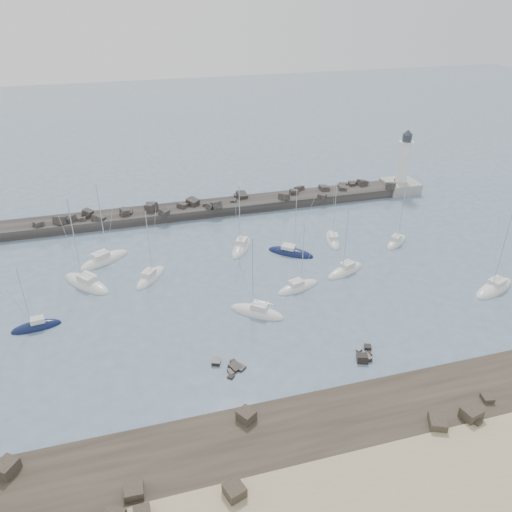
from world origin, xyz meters
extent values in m
plane|color=slate|center=(0.00, 0.00, 0.00)|extent=(400.00, 400.00, 0.00)
cube|color=#2C251E|center=(0.00, -22.00, 0.00)|extent=(140.00, 12.00, 0.70)
cube|color=#2C251E|center=(-7.01, -26.42, 0.97)|extent=(2.18, 2.24, 1.24)
cube|color=#2C251E|center=(-27.40, -18.04, 0.98)|extent=(2.52, 2.57, 1.25)
cube|color=#2C251E|center=(-3.65, -17.91, 0.92)|extent=(2.27, 2.32, 1.15)
cube|color=#2C251E|center=(19.70, -24.31, 1.00)|extent=(2.34, 2.12, 1.31)
cube|color=#2C251E|center=(23.20, -22.54, 0.62)|extent=(1.38, 1.46, 0.55)
cube|color=#2C251E|center=(15.63, -24.24, 0.86)|extent=(2.48, 2.72, 1.02)
cube|color=#2C251E|center=(20.17, -24.08, 0.79)|extent=(1.47, 1.49, 0.89)
cube|color=#2C251E|center=(-15.86, -23.71, 0.81)|extent=(1.81, 1.90, 0.92)
cube|color=#2C251E|center=(19.82, -25.15, 0.61)|extent=(1.11, 1.20, 0.52)
cube|color=black|center=(-2.83, -8.39, 0.23)|extent=(0.84, 0.85, 0.44)
cube|color=black|center=(-2.85, -9.33, 0.01)|extent=(1.81, 1.90, 1.14)
cube|color=black|center=(-3.68, -10.78, -0.08)|extent=(1.07, 1.09, 0.71)
cube|color=black|center=(-2.26, -9.53, -0.04)|extent=(1.63, 1.62, 0.74)
cube|color=black|center=(-4.90, -7.83, 0.14)|extent=(1.39, 1.47, 0.94)
cube|color=black|center=(-3.43, -9.90, -0.02)|extent=(1.00, 1.18, 0.73)
cube|color=black|center=(13.38, -10.38, 0.01)|extent=(0.94, 0.86, 0.61)
cube|color=black|center=(13.38, -12.23, 0.00)|extent=(1.43, 1.36, 1.16)
cube|color=black|center=(12.84, -12.29, 0.27)|extent=(1.76, 1.89, 1.33)
cube|color=black|center=(14.10, -11.49, -0.01)|extent=(0.99, 1.05, 0.58)
cube|color=black|center=(14.62, -10.30, 0.10)|extent=(1.21, 1.22, 0.66)
cube|color=#2A2725|center=(-7.50, 38.00, 0.20)|extent=(115.00, 6.00, 3.20)
cube|color=#2A2725|center=(36.71, 40.35, 1.92)|extent=(1.85, 1.76, 1.33)
cube|color=#2A2725|center=(-13.17, 37.93, 2.01)|extent=(2.48, 2.31, 1.92)
cube|color=#2A2725|center=(3.26, 37.52, 1.49)|extent=(1.73, 1.70, 1.00)
cube|color=#2A2725|center=(10.55, 39.69, 2.22)|extent=(2.47, 2.68, 2.01)
cube|color=#2A2725|center=(21.83, 38.68, 1.79)|extent=(2.02, 2.26, 1.93)
cube|color=#2A2725|center=(-20.54, 38.59, 2.23)|extent=(2.58, 2.34, 2.18)
cube|color=#2A2725|center=(-8.23, 37.76, 2.45)|extent=(2.74, 2.65, 2.07)
cube|color=#2A2725|center=(28.97, 39.22, 1.98)|extent=(2.17, 2.51, 1.62)
cube|color=#2A2725|center=(18.85, 36.48, 2.24)|extent=(2.57, 2.74, 1.92)
cube|color=#2A2725|center=(-8.34, 38.84, 2.24)|extent=(2.13, 2.43, 1.71)
cube|color=#2A2725|center=(4.26, 35.84, 2.36)|extent=(2.25, 2.80, 2.03)
cube|color=#2A2725|center=(-18.53, 36.45, 1.97)|extent=(2.98, 2.68, 2.10)
cube|color=#2A2725|center=(38.26, 39.48, 2.21)|extent=(2.56, 2.17, 2.01)
cube|color=#2A2725|center=(32.84, 38.08, 1.97)|extent=(2.32, 2.30, 1.41)
cube|color=#2A2725|center=(3.17, 36.00, 2.06)|extent=(2.29, 2.12, 1.73)
cube|color=#2A2725|center=(35.77, 39.98, 1.85)|extent=(1.40, 1.64, 1.78)
cube|color=#2A2725|center=(-29.29, 36.61, 1.88)|extent=(2.30, 2.47, 1.62)
cube|color=#2A2725|center=(-21.50, 36.95, 1.71)|extent=(1.52, 1.66, 1.52)
cube|color=#2A2725|center=(21.75, 38.64, 2.10)|extent=(1.88, 1.52, 1.45)
cube|color=#2A2725|center=(43.23, 35.74, 2.32)|extent=(2.55, 2.74, 2.07)
cube|color=#2A2725|center=(-6.17, 35.44, 2.24)|extent=(2.40, 2.64, 2.08)
cube|color=#2A2725|center=(8.43, 38.04, 1.71)|extent=(1.65, 1.54, 1.48)
cube|color=#2A2725|center=(0.04, 38.81, 2.25)|extent=(2.85, 3.10, 1.85)
cube|color=#2A2725|center=(33.79, 40.33, 1.67)|extent=(2.63, 2.52, 1.50)
cube|color=#2A2725|center=(-23.54, 37.03, 2.22)|extent=(2.55, 2.19, 1.91)
cube|color=#2A2725|center=(2.52, 37.38, 1.90)|extent=(1.60, 1.37, 1.28)
cube|color=#2A2725|center=(-13.57, 37.32, 2.24)|extent=(2.16, 2.23, 1.75)
cube|color=#2A2725|center=(-8.63, 38.90, 2.18)|extent=(2.29, 2.44, 1.68)
cube|color=#2A2725|center=(-2.25, 38.01, 1.86)|extent=(2.54, 2.40, 1.76)
cube|color=#2A2725|center=(46.36, 38.32, 2.23)|extent=(1.47, 1.26, 1.28)
cube|color=#2A2725|center=(-25.35, 36.82, 2.26)|extent=(3.10, 3.32, 2.35)
cube|color=#2A2725|center=(9.36, 40.05, 2.06)|extent=(1.21, 1.28, 1.01)
cube|color=#2A2725|center=(23.78, 40.56, 1.78)|extent=(2.44, 2.43, 1.85)
cube|color=#2A2725|center=(-2.09, 37.24, 1.62)|extent=(1.36, 1.51, 1.33)
cube|color=#2A2725|center=(27.00, 35.57, 1.75)|extent=(2.17, 2.14, 1.33)
cube|color=gray|center=(47.00, 38.00, 0.80)|extent=(7.00, 7.00, 3.00)
cylinder|color=white|center=(47.00, 38.00, 6.80)|extent=(2.50, 2.50, 9.00)
cylinder|color=white|center=(47.00, 38.00, 11.23)|extent=(3.20, 3.20, 0.25)
cylinder|color=#33383E|center=(47.00, 38.00, 12.10)|extent=(2.00, 2.00, 1.60)
cone|color=#33383E|center=(47.00, 38.00, 13.40)|extent=(2.20, 2.20, 1.00)
ellipsoid|color=silver|center=(-20.75, 15.69, 0.05)|extent=(8.62, 9.49, 2.48)
cube|color=silver|center=(-20.43, 15.31, 1.50)|extent=(3.28, 3.38, 0.78)
cylinder|color=silver|center=(-21.25, 16.29, 7.73)|extent=(0.13, 0.13, 13.25)
cylinder|color=silver|center=(-19.99, 14.78, 2.22)|extent=(2.60, 3.09, 0.11)
ellipsoid|color=#0E173D|center=(-27.19, 5.98, 0.05)|extent=(6.73, 2.82, 1.97)
cube|color=silver|center=(-26.87, 6.02, 1.24)|extent=(1.98, 1.53, 0.72)
cylinder|color=silver|center=(-27.71, 5.92, 5.29)|extent=(0.12, 0.12, 8.81)
cylinder|color=silver|center=(-26.41, 6.08, 1.91)|extent=(2.60, 0.43, 0.10)
ellipsoid|color=silver|center=(-10.85, 14.90, 0.05)|extent=(6.47, 7.61, 2.06)
cube|color=silver|center=(-11.08, 14.59, 1.27)|extent=(2.52, 2.65, 0.69)
cylinder|color=silver|center=(-10.49, 15.40, 6.12)|extent=(0.12, 0.12, 10.38)
cylinder|color=silver|center=(-11.40, 14.16, 1.91)|extent=(1.90, 2.54, 0.10)
ellipsoid|color=silver|center=(-17.95, 22.71, 0.05)|extent=(9.39, 7.32, 2.36)
cube|color=silver|center=(-18.34, 22.46, 1.43)|extent=(3.19, 2.95, 0.76)
cylinder|color=silver|center=(-17.32, 23.10, 7.31)|extent=(0.13, 0.13, 12.51)
cylinder|color=silver|center=(-18.89, 22.12, 2.13)|extent=(3.21, 2.04, 0.11)
ellipsoid|color=silver|center=(2.93, 1.06, 0.05)|extent=(8.03, 6.98, 2.24)
cube|color=silver|center=(3.25, 0.81, 1.38)|extent=(2.82, 2.70, 0.76)
cylinder|color=silver|center=(2.41, 1.46, 6.52)|extent=(0.13, 0.13, 11.03)
cylinder|color=silver|center=(3.71, 0.46, 2.08)|extent=(2.66, 2.07, 0.11)
ellipsoid|color=silver|center=(5.60, 20.78, 0.05)|extent=(6.32, 8.38, 2.26)
cube|color=silver|center=(5.80, 21.13, 1.39)|extent=(2.58, 2.82, 0.77)
cylinder|color=silver|center=(5.27, 20.21, 6.55)|extent=(0.13, 0.13, 11.09)
cylinder|color=silver|center=(6.09, 21.63, 2.11)|extent=(1.74, 2.90, 0.11)
ellipsoid|color=silver|center=(10.88, 5.74, 0.05)|extent=(7.74, 4.22, 1.92)
cube|color=silver|center=(10.52, 5.64, 1.18)|extent=(2.40, 2.00, 0.62)
cylinder|color=silver|center=(11.45, 5.90, 5.86)|extent=(0.11, 0.11, 9.99)
cylinder|color=silver|center=(10.02, 5.49, 1.76)|extent=(2.87, 0.89, 0.09)
ellipsoid|color=#0E173D|center=(13.49, 16.67, 0.05)|extent=(8.05, 7.12, 1.99)
cube|color=silver|center=(13.16, 16.93, 1.20)|extent=(2.84, 2.74, 0.61)
cylinder|color=silver|center=(14.00, 16.26, 6.46)|extent=(0.10, 0.10, 11.13)
cylinder|color=silver|center=(12.71, 17.29, 1.76)|extent=(2.64, 2.11, 0.09)
ellipsoid|color=silver|center=(20.03, 8.35, 0.05)|extent=(8.13, 5.31, 2.05)
cube|color=silver|center=(20.39, 8.51, 1.25)|extent=(2.63, 2.31, 0.67)
cylinder|color=silver|center=(19.46, 8.11, 6.19)|extent=(0.11, 0.11, 10.55)
cylinder|color=silver|center=(20.90, 8.72, 1.88)|extent=(2.91, 1.32, 0.10)
ellipsoid|color=silver|center=(22.54, 19.21, 0.05)|extent=(4.23, 7.89, 1.91)
cube|color=silver|center=(22.44, 18.85, 1.16)|extent=(2.02, 2.44, 0.60)
cylinder|color=silver|center=(22.70, 19.80, 5.95)|extent=(0.10, 0.10, 10.18)
cylinder|color=silver|center=(22.31, 18.34, 1.72)|extent=(0.87, 2.93, 0.09)
ellipsoid|color=silver|center=(39.93, -2.79, 0.05)|extent=(9.44, 5.94, 2.18)
cube|color=silver|center=(40.35, -2.62, 1.31)|extent=(3.02, 2.63, 0.66)
cylinder|color=silver|center=(39.26, -3.05, 7.08)|extent=(0.11, 0.11, 12.21)
cylinder|color=silver|center=(40.94, -2.39, 1.92)|extent=(3.40, 1.42, 0.09)
ellipsoid|color=silver|center=(33.31, 15.22, 0.05)|extent=(6.76, 5.81, 1.98)
cube|color=silver|center=(33.03, 15.01, 1.24)|extent=(2.36, 2.26, 0.70)
cylinder|color=silver|center=(33.74, 15.55, 5.52)|extent=(0.12, 0.12, 9.25)
cylinder|color=silver|center=(32.65, 14.72, 1.89)|extent=(2.25, 1.72, 0.10)
camera|label=1|loc=(-13.10, -55.25, 41.80)|focal=35.00mm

